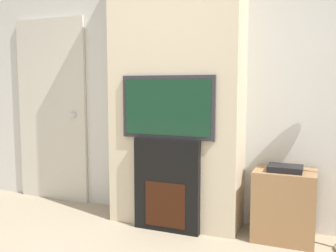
% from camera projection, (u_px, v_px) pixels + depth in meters
% --- Properties ---
extents(wall_back, '(6.00, 0.06, 2.70)m').
position_uv_depth(wall_back, '(185.00, 83.00, 3.72)').
color(wall_back, silver).
rests_on(wall_back, ground_plane).
extents(chimney_breast, '(1.24, 0.41, 2.70)m').
position_uv_depth(chimney_breast, '(176.00, 83.00, 3.50)').
color(chimney_breast, beige).
rests_on(chimney_breast, ground_plane).
extents(fireplace, '(0.62, 0.15, 0.85)m').
position_uv_depth(fireplace, '(168.00, 185.00, 3.41)').
color(fireplace, black).
rests_on(fireplace, ground_plane).
extents(television, '(0.88, 0.07, 0.56)m').
position_uv_depth(television, '(168.00, 107.00, 3.33)').
color(television, '#2D2D33').
rests_on(television, fireplace).
extents(media_stand, '(0.51, 0.38, 0.66)m').
position_uv_depth(media_stand, '(284.00, 204.00, 3.20)').
color(media_stand, '#997047').
rests_on(media_stand, ground_plane).
extents(entry_door, '(0.92, 0.09, 2.07)m').
position_uv_depth(entry_door, '(52.00, 111.00, 4.31)').
color(entry_door, beige).
rests_on(entry_door, ground_plane).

